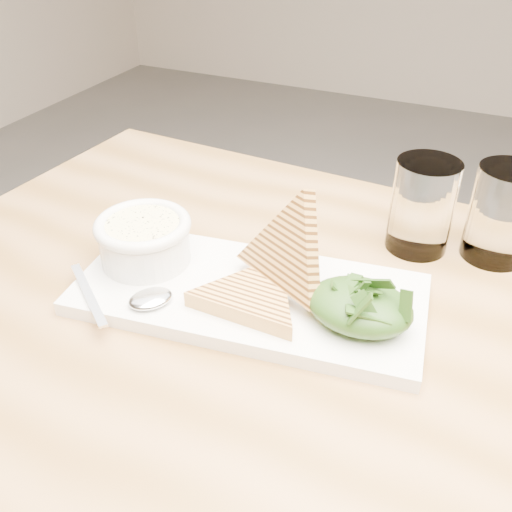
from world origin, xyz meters
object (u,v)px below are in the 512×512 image
at_px(table_top, 339,370).
at_px(platter, 249,294).
at_px(soup_bowl, 145,245).
at_px(glass_far, 502,214).
at_px(glass_near, 422,206).

distance_m(table_top, platter, 0.14).
relative_size(platter, soup_bowl, 3.68).
relative_size(platter, glass_far, 3.25).
height_order(platter, glass_near, glass_near).
bearing_deg(glass_far, table_top, -114.88).
distance_m(table_top, glass_far, 0.30).
bearing_deg(glass_far, platter, -138.66).
distance_m(soup_bowl, glass_near, 0.35).
bearing_deg(platter, table_top, -19.26).
distance_m(table_top, glass_near, 0.25).
xyz_separation_m(table_top, glass_near, (0.03, 0.24, 0.08)).
height_order(platter, glass_far, glass_far).
bearing_deg(glass_near, platter, -127.75).
relative_size(table_top, soup_bowl, 10.85).
xyz_separation_m(table_top, glass_far, (0.12, 0.26, 0.08)).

